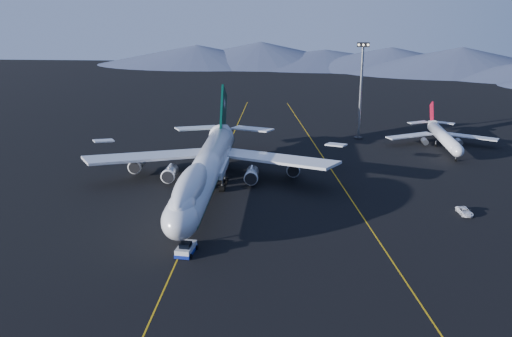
# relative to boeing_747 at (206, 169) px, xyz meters

# --- Properties ---
(ground) EXTENTS (500.00, 500.00, 0.00)m
(ground) POSITION_rel_boeing_747_xyz_m (-0.00, -0.03, -5.81)
(ground) COLOR black
(ground) RESTS_ON ground
(taxiway_line_main) EXTENTS (0.25, 220.00, 0.01)m
(taxiway_line_main) POSITION_rel_boeing_747_xyz_m (-0.00, -0.03, -5.80)
(taxiway_line_main) COLOR #D39D0C
(taxiway_line_main) RESTS_ON ground
(taxiway_line_side) EXTENTS (28.08, 198.09, 0.01)m
(taxiway_line_side) POSITION_rel_boeing_747_xyz_m (30.00, 9.97, -5.80)
(taxiway_line_side) COLOR #D39D0C
(taxiway_line_side) RESTS_ON ground
(boeing_747) EXTENTS (59.62, 72.43, 19.37)m
(boeing_747) POSITION_rel_boeing_747_xyz_m (0.00, 0.00, 0.00)
(boeing_747) COLOR silver
(boeing_747) RESTS_ON ground
(pushback_tug) EXTENTS (3.50, 5.50, 2.27)m
(pushback_tug) POSITION_rel_boeing_747_xyz_m (1.02, -29.53, -5.10)
(pushback_tug) COLOR silver
(pushback_tug) RESTS_ON ground
(second_jet) EXTENTS (32.27, 36.46, 10.37)m
(second_jet) POSITION_rel_boeing_747_xyz_m (61.54, 44.37, -2.67)
(second_jet) COLOR silver
(second_jet) RESTS_ON ground
(service_van) EXTENTS (2.74, 5.00, 1.33)m
(service_van) POSITION_rel_boeing_747_xyz_m (53.40, -8.18, -5.15)
(service_van) COLOR white
(service_van) RESTS_ON ground
(floodlight_mast) EXTENTS (3.54, 2.66, 28.67)m
(floodlight_mast) POSITION_rel_boeing_747_xyz_m (38.54, 52.87, 8.71)
(floodlight_mast) COLOR black
(floodlight_mast) RESTS_ON ground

